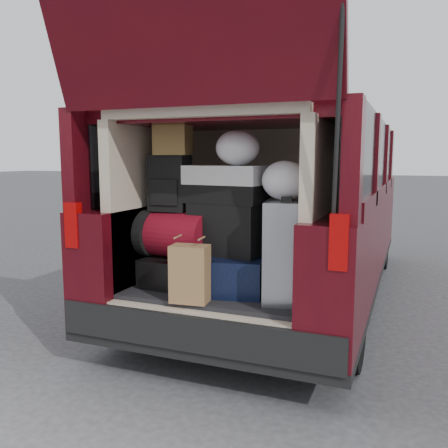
{
  "coord_description": "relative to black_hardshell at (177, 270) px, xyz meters",
  "views": [
    {
      "loc": [
        1.2,
        -2.83,
        1.46
      ],
      "look_at": [
        -0.0,
        0.2,
        1.0
      ],
      "focal_mm": 38.0,
      "sensor_mm": 36.0,
      "label": 1
    }
  ],
  "objects": [
    {
      "name": "ground",
      "position": [
        0.36,
        -0.17,
        -0.65
      ],
      "size": [
        80.0,
        80.0,
        0.0
      ],
      "primitive_type": "plane",
      "color": "#323235",
      "rests_on": "ground"
    },
    {
      "name": "minivan",
      "position": [
        0.36,
        1.68,
        0.26
      ],
      "size": [
        1.9,
        5.35,
        2.77
      ],
      "color": "black",
      "rests_on": "ground"
    },
    {
      "name": "load_floor",
      "position": [
        0.36,
        0.1,
        -0.38
      ],
      "size": [
        1.24,
        1.05,
        0.55
      ],
      "primitive_type": "cube",
      "color": "black",
      "rests_on": "ground"
    },
    {
      "name": "black_hardshell",
      "position": [
        0.0,
        0.0,
        0.0
      ],
      "size": [
        0.41,
        0.54,
        0.2
      ],
      "primitive_type": "cube",
      "rotation": [
        0.0,
        0.0,
        -0.1
      ],
      "color": "black",
      "rests_on": "load_floor"
    },
    {
      "name": "navy_hardshell",
      "position": [
        0.42,
        0.0,
        0.02
      ],
      "size": [
        0.56,
        0.64,
        0.25
      ],
      "primitive_type": "cube",
      "rotation": [
        0.0,
        0.0,
        0.19
      ],
      "color": "black",
      "rests_on": "load_floor"
    },
    {
      "name": "silver_roller",
      "position": [
        0.84,
        -0.09,
        0.22
      ],
      "size": [
        0.34,
        0.47,
        0.64
      ],
      "primitive_type": "cube",
      "rotation": [
        0.0,
        0.0,
        0.18
      ],
      "color": "silver",
      "rests_on": "load_floor"
    },
    {
      "name": "kraft_bag",
      "position": [
        0.28,
        -0.37,
        0.08
      ],
      "size": [
        0.25,
        0.18,
        0.36
      ],
      "primitive_type": "cube",
      "rotation": [
        0.0,
        0.0,
        0.12
      ],
      "color": "#987344",
      "rests_on": "load_floor"
    },
    {
      "name": "red_duffel",
      "position": [
        0.01,
        -0.03,
        0.26
      ],
      "size": [
        0.54,
        0.39,
        0.33
      ],
      "primitive_type": "cube",
      "rotation": [
        0.0,
        0.0,
        -0.13
      ],
      "color": "maroon",
      "rests_on": "black_hardshell"
    },
    {
      "name": "black_soft_case",
      "position": [
        0.39,
        0.02,
        0.32
      ],
      "size": [
        0.52,
        0.35,
        0.35
      ],
      "primitive_type": "cube",
      "rotation": [
        0.0,
        0.0,
        -0.11
      ],
      "color": "black",
      "rests_on": "navy_hardshell"
    },
    {
      "name": "backpack",
      "position": [
        -0.05,
        -0.0,
        0.63
      ],
      "size": [
        0.28,
        0.17,
        0.4
      ],
      "primitive_type": "cube",
      "rotation": [
        0.0,
        0.0,
        0.01
      ],
      "color": "black",
      "rests_on": "red_duffel"
    },
    {
      "name": "twotone_duffel",
      "position": [
        0.36,
        0.03,
        0.63
      ],
      "size": [
        0.61,
        0.37,
        0.26
      ],
      "primitive_type": "cube",
      "rotation": [
        0.0,
        0.0,
        -0.12
      ],
      "color": "silver",
      "rests_on": "black_soft_case"
    },
    {
      "name": "grocery_sack_lower",
      "position": [
        -0.01,
        -0.02,
        0.93
      ],
      "size": [
        0.26,
        0.22,
        0.21
      ],
      "primitive_type": "cube",
      "rotation": [
        0.0,
        0.0,
        0.14
      ],
      "color": "olive",
      "rests_on": "backpack"
    },
    {
      "name": "plastic_bag_center",
      "position": [
        0.46,
        0.0,
        0.87
      ],
      "size": [
        0.33,
        0.31,
        0.24
      ],
      "primitive_type": "ellipsoid",
      "rotation": [
        0.0,
        0.0,
        0.14
      ],
      "color": "white",
      "rests_on": "twotone_duffel"
    },
    {
      "name": "plastic_bag_right",
      "position": [
        0.81,
        -0.08,
        0.67
      ],
      "size": [
        0.33,
        0.32,
        0.25
      ],
      "primitive_type": "ellipsoid",
      "rotation": [
        0.0,
        0.0,
        0.18
      ],
      "color": "white",
      "rests_on": "silver_roller"
    }
  ]
}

